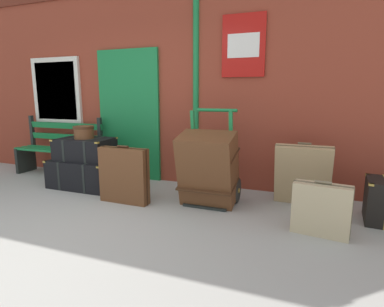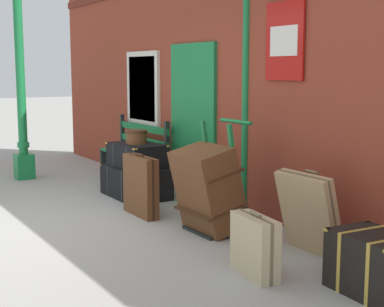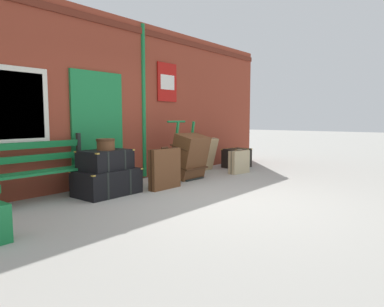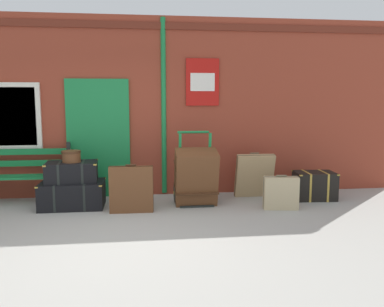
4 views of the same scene
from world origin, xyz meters
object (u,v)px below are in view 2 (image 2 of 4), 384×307
object	(u,v)px
steamer_trunk_base	(136,182)
large_brown_trunk	(208,189)
lamp_post	(22,109)
porters_trolley	(221,206)
platform_bench	(135,154)
suitcase_umber	(141,186)
steamer_trunk_middle	(137,155)
suitcase_beige	(255,246)
suitcase_slate	(309,213)
corner_trunk	(376,264)
round_hatbox	(136,136)

from	to	relation	value
steamer_trunk_base	large_brown_trunk	size ratio (longest dim) A/B	1.06
lamp_post	large_brown_trunk	bearing A→B (deg)	11.07
porters_trolley	large_brown_trunk	xyz separation A→B (m)	(0.00, -0.17, 0.21)
platform_bench	suitcase_umber	distance (m)	2.04
steamer_trunk_middle	porters_trolley	world-z (taller)	porters_trolley
porters_trolley	suitcase_beige	distance (m)	1.43
suitcase_umber	suitcase_slate	world-z (taller)	suitcase_slate
steamer_trunk_middle	lamp_post	bearing A→B (deg)	-155.86
porters_trolley	steamer_trunk_middle	bearing A→B (deg)	-179.41
platform_bench	suitcase_umber	world-z (taller)	platform_bench
lamp_post	corner_trunk	size ratio (longest dim) A/B	4.09
suitcase_slate	porters_trolley	bearing A→B (deg)	-167.55
round_hatbox	large_brown_trunk	distance (m)	2.04
lamp_post	platform_bench	distance (m)	1.98
suitcase_slate	corner_trunk	size ratio (longest dim) A/B	1.11
round_hatbox	suitcase_slate	size ratio (longest dim) A/B	0.38
steamer_trunk_base	round_hatbox	bearing A→B (deg)	86.75
lamp_post	suitcase_beige	bearing A→B (deg)	4.40
suitcase_slate	suitcase_umber	bearing A→B (deg)	-162.09
steamer_trunk_base	round_hatbox	world-z (taller)	round_hatbox
platform_bench	steamer_trunk_base	world-z (taller)	platform_bench
lamp_post	steamer_trunk_base	distance (m)	2.52
large_brown_trunk	corner_trunk	distance (m)	2.15
porters_trolley	suitcase_slate	xyz separation A→B (m)	(1.11, 0.24, 0.12)
steamer_trunk_middle	suitcase_umber	size ratio (longest dim) A/B	1.11
lamp_post	large_brown_trunk	world-z (taller)	lamp_post
platform_bench	steamer_trunk_middle	bearing A→B (deg)	-24.57
large_brown_trunk	suitcase_beige	xyz separation A→B (m)	(1.31, -0.39, -0.22)
porters_trolley	suitcase_beige	world-z (taller)	porters_trolley
round_hatbox	steamer_trunk_base	bearing A→B (deg)	-93.25
suitcase_umber	suitcase_beige	bearing A→B (deg)	-2.70
steamer_trunk_base	steamer_trunk_middle	bearing A→B (deg)	94.49
large_brown_trunk	suitcase_beige	distance (m)	1.39
steamer_trunk_middle	steamer_trunk_base	bearing A→B (deg)	-85.51
suitcase_beige	suitcase_umber	xyz separation A→B (m)	(-2.36, 0.11, 0.10)
suitcase_umber	corner_trunk	xyz separation A→B (m)	(3.17, 0.45, -0.12)
steamer_trunk_base	suitcase_umber	bearing A→B (deg)	-23.06
steamer_trunk_base	suitcase_umber	distance (m)	1.05
porters_trolley	corner_trunk	distance (m)	2.13
corner_trunk	suitcase_beige	bearing A→B (deg)	-145.43
round_hatbox	corner_trunk	xyz separation A→B (m)	(4.13, 0.03, -0.61)
corner_trunk	round_hatbox	bearing A→B (deg)	-179.65
steamer_trunk_middle	round_hatbox	world-z (taller)	round_hatbox
corner_trunk	suitcase_slate	bearing A→B (deg)	166.26
large_brown_trunk	platform_bench	bearing A→B (deg)	169.07
suitcase_umber	platform_bench	bearing A→B (deg)	155.58
steamer_trunk_middle	corner_trunk	bearing A→B (deg)	0.23
platform_bench	suitcase_slate	bearing A→B (deg)	-2.07
steamer_trunk_base	suitcase_umber	world-z (taller)	suitcase_umber
round_hatbox	suitcase_slate	world-z (taller)	round_hatbox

